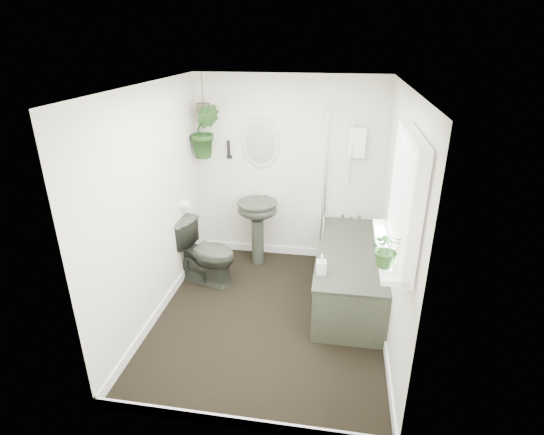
# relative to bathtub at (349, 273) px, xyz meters

# --- Properties ---
(floor) EXTENTS (2.30, 2.80, 0.02)m
(floor) POSITION_rel_bathtub_xyz_m (-0.80, -0.50, -0.30)
(floor) COLOR black
(floor) RESTS_ON ground
(ceiling) EXTENTS (2.30, 2.80, 0.02)m
(ceiling) POSITION_rel_bathtub_xyz_m (-0.80, -0.50, 2.02)
(ceiling) COLOR white
(ceiling) RESTS_ON ground
(wall_back) EXTENTS (2.30, 0.02, 2.30)m
(wall_back) POSITION_rel_bathtub_xyz_m (-0.80, 0.91, 0.86)
(wall_back) COLOR #F0EBCC
(wall_back) RESTS_ON ground
(wall_front) EXTENTS (2.30, 0.02, 2.30)m
(wall_front) POSITION_rel_bathtub_xyz_m (-0.80, -1.91, 0.86)
(wall_front) COLOR #F0EBCC
(wall_front) RESTS_ON ground
(wall_left) EXTENTS (0.02, 2.80, 2.30)m
(wall_left) POSITION_rel_bathtub_xyz_m (-1.96, -0.50, 0.86)
(wall_left) COLOR #F0EBCC
(wall_left) RESTS_ON ground
(wall_right) EXTENTS (0.02, 2.80, 2.30)m
(wall_right) POSITION_rel_bathtub_xyz_m (0.36, -0.50, 0.86)
(wall_right) COLOR #F0EBCC
(wall_right) RESTS_ON ground
(skirting) EXTENTS (2.30, 2.80, 0.10)m
(skirting) POSITION_rel_bathtub_xyz_m (-0.80, -0.50, -0.24)
(skirting) COLOR white
(skirting) RESTS_ON floor
(bathtub) EXTENTS (0.72, 1.72, 0.58)m
(bathtub) POSITION_rel_bathtub_xyz_m (0.00, 0.00, 0.00)
(bathtub) COLOR #2C3027
(bathtub) RESTS_ON floor
(bath_screen) EXTENTS (0.04, 0.72, 1.40)m
(bath_screen) POSITION_rel_bathtub_xyz_m (-0.33, 0.49, 0.99)
(bath_screen) COLOR silver
(bath_screen) RESTS_ON bathtub
(shower_box) EXTENTS (0.20, 0.10, 0.35)m
(shower_box) POSITION_rel_bathtub_xyz_m (0.00, 0.84, 1.26)
(shower_box) COLOR white
(shower_box) RESTS_ON wall_back
(oval_mirror) EXTENTS (0.46, 0.03, 0.62)m
(oval_mirror) POSITION_rel_bathtub_xyz_m (-1.14, 0.87, 1.21)
(oval_mirror) COLOR #BFB5A2
(oval_mirror) RESTS_ON wall_back
(wall_sconce) EXTENTS (0.04, 0.04, 0.22)m
(wall_sconce) POSITION_rel_bathtub_xyz_m (-1.54, 0.86, 1.11)
(wall_sconce) COLOR black
(wall_sconce) RESTS_ON wall_back
(toilet_roll_holder) EXTENTS (0.11, 0.11, 0.11)m
(toilet_roll_holder) POSITION_rel_bathtub_xyz_m (-1.90, 0.20, 0.61)
(toilet_roll_holder) COLOR white
(toilet_roll_holder) RESTS_ON wall_left
(window_recess) EXTENTS (0.08, 1.00, 0.90)m
(window_recess) POSITION_rel_bathtub_xyz_m (0.29, -1.20, 1.36)
(window_recess) COLOR white
(window_recess) RESTS_ON wall_right
(window_sill) EXTENTS (0.18, 1.00, 0.04)m
(window_sill) POSITION_rel_bathtub_xyz_m (0.22, -1.20, 0.94)
(window_sill) COLOR white
(window_sill) RESTS_ON wall_right
(window_blinds) EXTENTS (0.01, 0.86, 0.76)m
(window_blinds) POSITION_rel_bathtub_xyz_m (0.24, -1.20, 1.36)
(window_blinds) COLOR white
(window_blinds) RESTS_ON wall_right
(toilet) EXTENTS (0.82, 0.60, 0.75)m
(toilet) POSITION_rel_bathtub_xyz_m (-1.65, 0.07, 0.09)
(toilet) COLOR #2C3027
(toilet) RESTS_ON floor
(pedestal_sink) EXTENTS (0.51, 0.44, 0.83)m
(pedestal_sink) POSITION_rel_bathtub_xyz_m (-1.14, 0.60, 0.13)
(pedestal_sink) COLOR #2C3027
(pedestal_sink) RESTS_ON floor
(sill_plant) EXTENTS (0.25, 0.22, 0.25)m
(sill_plant) POSITION_rel_bathtub_xyz_m (0.17, -1.50, 1.09)
(sill_plant) COLOR black
(sill_plant) RESTS_ON window_sill
(hanging_plant) EXTENTS (0.40, 0.35, 0.64)m
(hanging_plant) POSITION_rel_bathtub_xyz_m (-1.77, 0.68, 1.36)
(hanging_plant) COLOR black
(hanging_plant) RESTS_ON ceiling
(soap_bottle) EXTENTS (0.10, 0.10, 0.21)m
(soap_bottle) POSITION_rel_bathtub_xyz_m (-0.29, -0.55, 0.39)
(soap_bottle) COLOR #2F2C2C
(soap_bottle) RESTS_ON bathtub
(hanging_pot) EXTENTS (0.16, 0.16, 0.12)m
(hanging_pot) POSITION_rel_bathtub_xyz_m (-1.77, 0.68, 1.62)
(hanging_pot) COLOR #494033
(hanging_pot) RESTS_ON ceiling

